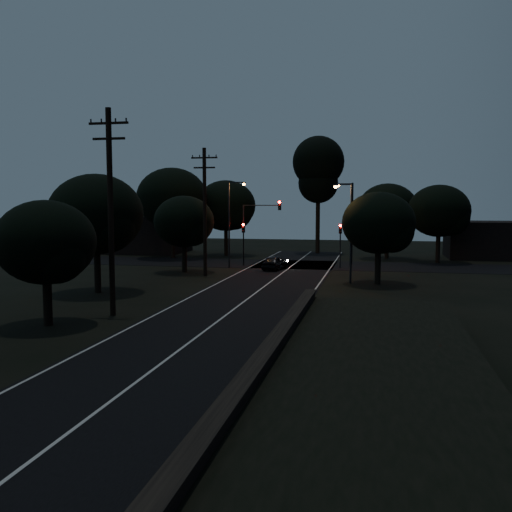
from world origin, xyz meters
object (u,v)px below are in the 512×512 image
at_px(utility_pole_far, 205,210).
at_px(signal_left, 243,236).
at_px(tall_pine, 318,169).
at_px(signal_mast, 261,221).
at_px(streetlight_a, 231,218).
at_px(streetlight_c, 349,226).
at_px(streetlight_b, 350,217).
at_px(utility_pole_mid, 110,209).
at_px(signal_right, 340,238).
at_px(car, 275,263).

bearing_deg(utility_pole_far, signal_left, 80.06).
height_order(utility_pole_far, tall_pine, tall_pine).
relative_size(signal_mast, streetlight_a, 0.78).
bearing_deg(streetlight_c, signal_left, 136.24).
xyz_separation_m(signal_mast, streetlight_b, (8.22, 4.01, 0.30)).
relative_size(signal_left, streetlight_c, 0.55).
distance_m(utility_pole_far, signal_left, 8.53).
height_order(signal_left, signal_mast, signal_mast).
distance_m(utility_pole_mid, tall_pine, 40.83).
distance_m(signal_mast, streetlight_b, 9.15).
distance_m(signal_right, streetlight_b, 4.45).
bearing_deg(tall_pine, streetlight_a, -110.36).
xyz_separation_m(utility_pole_far, streetlight_c, (11.83, -2.00, -1.13)).
relative_size(utility_pole_mid, signal_right, 2.68).
distance_m(signal_right, streetlight_c, 10.18).
relative_size(streetlight_a, streetlight_b, 1.00).
bearing_deg(tall_pine, utility_pole_far, -106.93).
height_order(signal_right, streetlight_a, streetlight_a).
xyz_separation_m(streetlight_b, streetlight_c, (0.52, -14.00, -0.29)).
bearing_deg(signal_left, utility_pole_mid, -93.21).
xyz_separation_m(tall_pine, streetlight_b, (4.31, -11.00, -5.38)).
distance_m(signal_left, streetlight_c, 14.52).
relative_size(tall_pine, signal_mast, 2.22).
bearing_deg(utility_pole_far, streetlight_b, 46.70).
xyz_separation_m(utility_pole_mid, signal_left, (1.40, 24.99, -2.90)).
bearing_deg(car, utility_pole_mid, 87.17).
distance_m(utility_pole_mid, streetlight_b, 31.15).
bearing_deg(utility_pole_far, car, 47.65).
xyz_separation_m(signal_right, streetlight_a, (-9.91, -1.99, 1.80)).
relative_size(utility_pole_mid, streetlight_a, 1.38).
bearing_deg(utility_pole_far, streetlight_a, 83.41).
bearing_deg(streetlight_a, signal_mast, 39.77).
xyz_separation_m(signal_mast, streetlight_a, (-2.39, -1.99, 0.30)).
xyz_separation_m(streetlight_b, car, (-6.38, -6.59, -3.99)).
height_order(utility_pole_far, streetlight_a, utility_pole_far).
xyz_separation_m(signal_mast, car, (1.84, -2.58, -3.69)).
distance_m(signal_right, streetlight_a, 10.26).
xyz_separation_m(tall_pine, signal_right, (3.60, -15.01, -7.18)).
height_order(utility_pole_far, streetlight_b, utility_pole_far).
xyz_separation_m(utility_pole_mid, streetlight_a, (0.69, 23.00, -1.10)).
bearing_deg(streetlight_c, car, 132.96).
xyz_separation_m(utility_pole_mid, signal_right, (10.60, 24.99, -2.90)).
xyz_separation_m(utility_pole_mid, signal_mast, (3.09, 24.99, -1.40)).
bearing_deg(signal_right, car, -155.54).
distance_m(streetlight_c, car, 10.78).
relative_size(signal_left, car, 1.08).
bearing_deg(utility_pole_mid, tall_pine, 80.07).
height_order(utility_pole_far, signal_right, utility_pole_far).
bearing_deg(streetlight_b, streetlight_a, -150.52).
height_order(streetlight_a, streetlight_c, streetlight_a).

